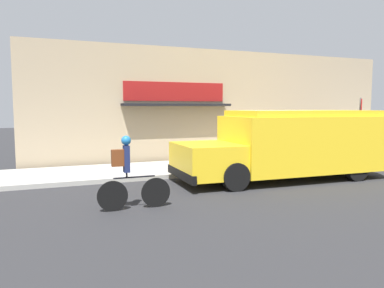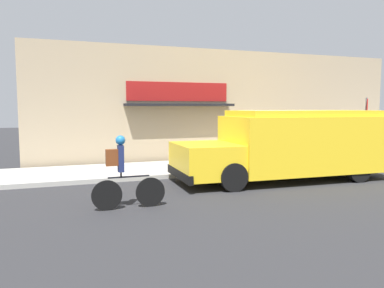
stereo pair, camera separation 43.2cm
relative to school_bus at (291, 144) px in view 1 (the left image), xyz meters
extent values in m
plane|color=#2B2B2D|center=(0.07, 1.37, -1.12)|extent=(70.00, 70.00, 0.00)
cube|color=#ADAAA3|center=(0.07, 2.87, -1.05)|extent=(28.00, 2.98, 0.14)
cube|color=tan|center=(0.07, 4.66, 1.20)|extent=(16.37, 0.18, 4.64)
cube|color=maroon|center=(-2.23, 4.55, 1.76)|extent=(4.19, 0.05, 0.75)
cube|color=black|center=(-2.23, 4.26, 1.23)|extent=(4.40, 0.61, 0.10)
cube|color=yellow|center=(0.46, -0.02, 0.01)|extent=(5.05, 2.46, 1.70)
cube|color=yellow|center=(-2.85, 0.10, -0.38)|extent=(1.73, 2.16, 0.94)
cube|color=yellow|center=(0.46, -0.02, 0.95)|extent=(4.65, 2.26, 0.18)
cube|color=black|center=(-3.64, 0.13, -0.75)|extent=(0.20, 2.24, 0.24)
cube|color=red|center=(-0.86, 1.42, 0.09)|extent=(0.04, 0.44, 0.44)
cylinder|color=black|center=(-2.38, 1.07, -0.73)|extent=(0.78, 0.29, 0.77)
cylinder|color=black|center=(-2.45, -0.90, -0.73)|extent=(0.78, 0.29, 0.77)
cylinder|color=black|center=(1.72, 0.92, -0.73)|extent=(0.78, 0.29, 0.77)
cylinder|color=black|center=(1.65, -1.04, -0.73)|extent=(0.78, 0.29, 0.77)
cylinder|color=black|center=(-4.91, -1.68, -0.78)|extent=(0.67, 0.05, 0.67)
cylinder|color=black|center=(-5.87, -1.67, -0.78)|extent=(0.67, 0.05, 0.67)
cylinder|color=black|center=(-5.39, -1.67, -0.40)|extent=(0.92, 0.04, 0.04)
cylinder|color=black|center=(-5.56, -1.67, -0.34)|extent=(0.04, 0.04, 0.12)
cube|color=navy|center=(-5.56, -1.67, 0.01)|extent=(0.12, 0.20, 0.58)
sphere|color=#2375B7|center=(-5.56, -1.67, 0.42)|extent=(0.21, 0.21, 0.21)
cube|color=brown|center=(-5.75, -1.67, 0.04)|extent=(0.26, 0.14, 0.36)
cylinder|color=slate|center=(4.64, 1.77, 0.27)|extent=(0.07, 0.07, 2.49)
cube|color=red|center=(4.64, 1.72, 1.17)|extent=(0.45, 0.45, 0.60)
cylinder|color=#38383D|center=(3.51, 2.86, -0.62)|extent=(0.50, 0.50, 0.71)
cylinder|color=black|center=(3.51, 2.86, -0.24)|extent=(0.51, 0.51, 0.04)
camera|label=1|loc=(-7.25, -9.66, 1.12)|focal=35.00mm
camera|label=2|loc=(-6.84, -9.81, 1.12)|focal=35.00mm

